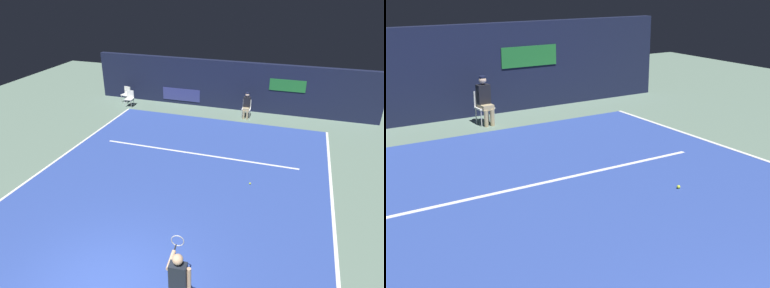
% 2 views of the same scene
% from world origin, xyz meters
% --- Properties ---
extents(ground_plane, '(30.90, 30.90, 0.00)m').
position_xyz_m(ground_plane, '(0.00, 5.09, 0.00)').
color(ground_plane, slate).
extents(court_surface, '(10.43, 12.18, 0.01)m').
position_xyz_m(court_surface, '(0.00, 5.09, 0.01)').
color(court_surface, '#2D479E').
rests_on(court_surface, ground).
extents(line_service, '(8.13, 0.10, 0.01)m').
position_xyz_m(line_service, '(0.00, 7.22, 0.01)').
color(line_service, white).
rests_on(line_service, court_surface).
extents(back_wall, '(15.32, 0.33, 2.60)m').
position_xyz_m(back_wall, '(-0.00, 13.03, 1.30)').
color(back_wall, '#141933').
rests_on(back_wall, ground).
extents(line_judge_on_chair, '(0.46, 0.54, 1.32)m').
position_xyz_m(line_judge_on_chair, '(1.20, 11.91, 0.69)').
color(line_judge_on_chair, white).
rests_on(line_judge_on_chair, ground).
extents(tennis_ball, '(0.07, 0.07, 0.07)m').
position_xyz_m(tennis_ball, '(2.45, 5.61, 0.05)').
color(tennis_ball, '#CCE033').
rests_on(tennis_ball, court_surface).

